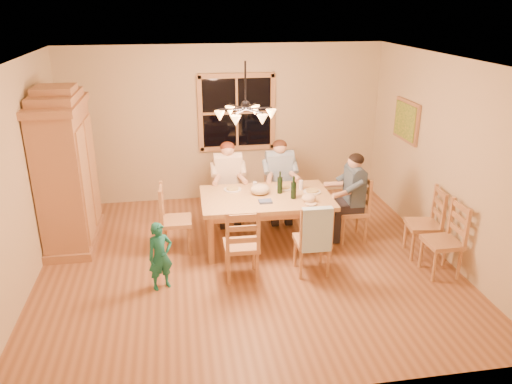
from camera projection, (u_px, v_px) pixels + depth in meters
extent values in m
plane|color=brown|center=(247.00, 262.00, 6.86)|extent=(5.50, 5.50, 0.00)
cube|color=white|center=(245.00, 61.00, 5.89)|extent=(5.50, 5.00, 0.02)
cube|color=beige|center=(225.00, 124.00, 8.68)|extent=(5.50, 0.02, 2.70)
cube|color=beige|center=(19.00, 181.00, 5.96)|extent=(0.02, 5.00, 2.70)
cube|color=beige|center=(445.00, 159.00, 6.79)|extent=(0.02, 5.00, 2.70)
cube|color=black|center=(237.00, 112.00, 8.62)|extent=(1.20, 0.03, 1.20)
cube|color=tan|center=(237.00, 113.00, 8.60)|extent=(1.30, 0.06, 1.30)
cube|color=#9F6C45|center=(407.00, 121.00, 7.80)|extent=(0.04, 0.78, 0.64)
cube|color=#1E6B2D|center=(405.00, 121.00, 7.80)|extent=(0.02, 0.68, 0.54)
cylinder|color=black|center=(245.00, 83.00, 5.98)|extent=(0.02, 0.02, 0.53)
sphere|color=black|center=(246.00, 105.00, 6.08)|extent=(0.12, 0.12, 0.12)
cylinder|color=black|center=(258.00, 108.00, 6.12)|extent=(0.34, 0.02, 0.02)
cone|color=#FFB259|center=(271.00, 114.00, 6.17)|extent=(0.13, 0.13, 0.12)
cylinder|color=black|center=(250.00, 106.00, 6.23)|extent=(0.19, 0.31, 0.02)
cone|color=#FFB259|center=(255.00, 110.00, 6.40)|extent=(0.13, 0.13, 0.12)
cylinder|color=black|center=(238.00, 107.00, 6.21)|extent=(0.19, 0.31, 0.02)
cone|color=#FFB259|center=(230.00, 111.00, 6.35)|extent=(0.13, 0.13, 0.12)
cylinder|color=black|center=(233.00, 109.00, 6.07)|extent=(0.34, 0.02, 0.02)
cone|color=#FFB259|center=(220.00, 116.00, 6.07)|extent=(0.13, 0.13, 0.12)
cylinder|color=black|center=(241.00, 111.00, 5.95)|extent=(0.19, 0.31, 0.02)
cone|color=#FFB259|center=(236.00, 121.00, 5.84)|extent=(0.13, 0.13, 0.12)
cylinder|color=black|center=(254.00, 111.00, 5.98)|extent=(0.19, 0.31, 0.02)
cone|color=#FFB259|center=(262.00, 120.00, 5.89)|extent=(0.13, 0.13, 0.12)
cube|color=#9F6C45|center=(67.00, 178.00, 7.10)|extent=(0.60, 1.30, 2.00)
cube|color=#9F6C45|center=(56.00, 105.00, 6.72)|extent=(0.66, 1.40, 0.10)
cube|color=#9F6C45|center=(55.00, 97.00, 6.68)|extent=(0.58, 1.00, 0.12)
cube|color=#9F6C45|center=(54.00, 90.00, 6.64)|extent=(0.52, 0.55, 0.10)
cube|color=tan|center=(86.00, 185.00, 6.84)|extent=(0.03, 0.55, 1.60)
cube|color=tan|center=(93.00, 170.00, 7.45)|extent=(0.03, 0.55, 1.60)
cube|color=#9F6C45|center=(76.00, 237.00, 7.44)|extent=(0.66, 1.40, 0.12)
cube|color=#AD774D|center=(266.00, 198.00, 7.11)|extent=(1.87, 1.17, 0.06)
cube|color=tan|center=(266.00, 203.00, 7.14)|extent=(1.72, 1.01, 0.10)
cylinder|color=tan|center=(211.00, 240.00, 6.71)|extent=(0.09, 0.09, 0.70)
cylinder|color=tan|center=(330.00, 232.00, 6.93)|extent=(0.09, 0.09, 0.70)
cylinder|color=tan|center=(207.00, 213.00, 7.57)|extent=(0.09, 0.09, 0.70)
cylinder|color=tan|center=(313.00, 207.00, 7.79)|extent=(0.09, 0.09, 0.70)
cube|color=tan|center=(229.00, 196.00, 7.96)|extent=(0.45, 0.43, 0.06)
cube|color=tan|center=(228.00, 180.00, 7.86)|extent=(0.38, 0.06, 0.54)
cube|color=tan|center=(279.00, 193.00, 8.07)|extent=(0.45, 0.43, 0.06)
cube|color=tan|center=(279.00, 177.00, 7.97)|extent=(0.38, 0.06, 0.54)
cube|color=tan|center=(241.00, 246.00, 6.35)|extent=(0.45, 0.43, 0.06)
cube|color=tan|center=(241.00, 226.00, 6.25)|extent=(0.38, 0.06, 0.54)
cube|color=tan|center=(312.00, 241.00, 6.47)|extent=(0.45, 0.43, 0.06)
cube|color=tan|center=(313.00, 222.00, 6.37)|extent=(0.38, 0.06, 0.54)
cube|color=tan|center=(176.00, 221.00, 7.04)|extent=(0.43, 0.45, 0.06)
cube|color=tan|center=(175.00, 204.00, 6.94)|extent=(0.06, 0.38, 0.54)
cube|color=tan|center=(351.00, 211.00, 7.39)|extent=(0.43, 0.45, 0.06)
cube|color=tan|center=(353.00, 194.00, 7.29)|extent=(0.06, 0.38, 0.54)
cube|color=beige|center=(228.00, 173.00, 7.82)|extent=(0.40, 0.23, 0.52)
cube|color=#262328|center=(228.00, 191.00, 7.93)|extent=(0.39, 0.43, 0.14)
sphere|color=tan|center=(228.00, 149.00, 7.68)|extent=(0.21, 0.21, 0.21)
ellipsoid|color=#592614|center=(228.00, 147.00, 7.67)|extent=(0.22, 0.22, 0.17)
cube|color=#326089|center=(280.00, 170.00, 7.93)|extent=(0.40, 0.23, 0.52)
cube|color=#262328|center=(279.00, 188.00, 8.04)|extent=(0.39, 0.43, 0.14)
sphere|color=tan|center=(280.00, 147.00, 7.79)|extent=(0.21, 0.21, 0.21)
ellipsoid|color=#381E11|center=(280.00, 145.00, 7.78)|extent=(0.22, 0.22, 0.17)
cube|color=#3B4E5F|center=(353.00, 186.00, 7.25)|extent=(0.23, 0.40, 0.52)
cube|color=#262328|center=(352.00, 206.00, 7.36)|extent=(0.43, 0.39, 0.14)
sphere|color=tan|center=(355.00, 161.00, 7.11)|extent=(0.21, 0.21, 0.21)
ellipsoid|color=black|center=(355.00, 159.00, 7.10)|extent=(0.22, 0.22, 0.17)
cube|color=#ADDAEA|center=(317.00, 230.00, 6.20)|extent=(0.38, 0.11, 0.58)
cylinder|color=black|center=(280.00, 182.00, 7.15)|extent=(0.08, 0.08, 0.33)
cylinder|color=black|center=(294.00, 187.00, 6.96)|extent=(0.08, 0.08, 0.33)
cylinder|color=white|center=(233.00, 189.00, 7.32)|extent=(0.26, 0.26, 0.02)
cylinder|color=white|center=(284.00, 188.00, 7.38)|extent=(0.26, 0.26, 0.02)
cylinder|color=white|center=(312.00, 192.00, 7.23)|extent=(0.26, 0.26, 0.02)
cylinder|color=silver|center=(255.00, 187.00, 7.26)|extent=(0.06, 0.06, 0.14)
cylinder|color=silver|center=(301.00, 185.00, 7.32)|extent=(0.06, 0.06, 0.14)
ellipsoid|color=#D3B58D|center=(309.00, 198.00, 6.88)|extent=(0.20, 0.20, 0.11)
cube|color=#44547D|center=(265.00, 201.00, 6.88)|extent=(0.18, 0.14, 0.03)
ellipsoid|color=tan|center=(260.00, 189.00, 7.14)|extent=(0.28, 0.22, 0.15)
imported|color=#197164|center=(160.00, 256.00, 6.11)|extent=(0.38, 0.32, 0.88)
cube|color=tan|center=(442.00, 242.00, 6.43)|extent=(0.42, 0.44, 0.06)
cube|color=tan|center=(445.00, 223.00, 6.33)|extent=(0.05, 0.38, 0.54)
cube|color=tan|center=(423.00, 225.00, 6.92)|extent=(0.48, 0.50, 0.06)
cube|color=tan|center=(425.00, 207.00, 6.82)|extent=(0.11, 0.38, 0.54)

